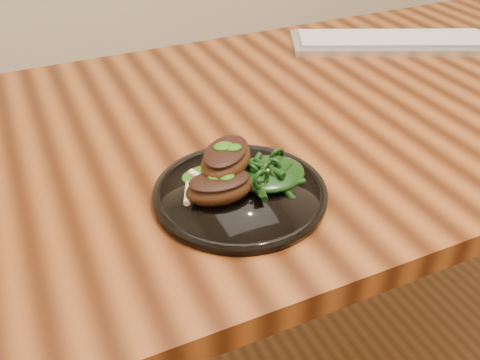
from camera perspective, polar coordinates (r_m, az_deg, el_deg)
name	(u,v)px	position (r m, az deg, el deg)	size (l,w,h in m)	color
desk	(327,141)	(1.06, 9.25, 4.15)	(1.60, 0.80, 0.75)	#371506
plate	(240,193)	(0.75, 0.02, -1.39)	(0.24, 0.24, 0.01)	black
lamb_chop_front	(219,187)	(0.72, -2.27, -0.73)	(0.10, 0.07, 0.04)	#3B1D0B
lamb_chop_back	(226,159)	(0.74, -1.54, 2.29)	(0.12, 0.11, 0.04)	#3B1D0B
herb_smear	(206,174)	(0.78, -3.65, 0.63)	(0.07, 0.05, 0.00)	#184607
greens_heap	(270,169)	(0.76, 3.17, 1.13)	(0.10, 0.10, 0.04)	black
keyboard	(392,42)	(1.31, 15.87, 14.01)	(0.47, 0.31, 0.02)	silver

